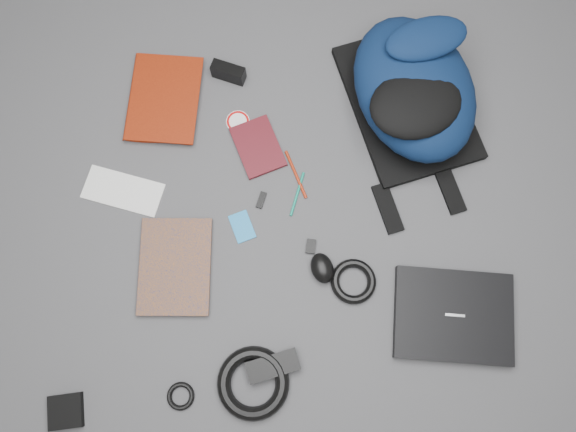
{
  "coord_description": "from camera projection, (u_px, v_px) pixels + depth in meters",
  "views": [
    {
      "loc": [
        -0.02,
        -0.38,
        1.57
      ],
      "look_at": [
        0.0,
        0.0,
        0.02
      ],
      "focal_mm": 35.0,
      "sensor_mm": 36.0,
      "label": 1
    }
  ],
  "objects": [
    {
      "name": "cable_coil",
      "position": [
        353.0,
        281.0,
        1.56
      ],
      "size": [
        0.15,
        0.15,
        0.02
      ],
      "primitive_type": "torus",
      "rotation": [
        0.0,
        0.0,
        0.25
      ],
      "color": "black",
      "rests_on": "ground"
    },
    {
      "name": "compact_camera",
      "position": [
        228.0,
        72.0,
        1.69
      ],
      "size": [
        0.11,
        0.07,
        0.06
      ],
      "primitive_type": "cube",
      "rotation": [
        0.0,
        0.0,
        -0.4
      ],
      "color": "black",
      "rests_on": "ground"
    },
    {
      "name": "usb_black",
      "position": [
        261.0,
        200.0,
        1.62
      ],
      "size": [
        0.03,
        0.05,
        0.01
      ],
      "primitive_type": "cube",
      "rotation": [
        0.0,
        0.0,
        -0.37
      ],
      "color": "black",
      "rests_on": "ground"
    },
    {
      "name": "comic_book",
      "position": [
        139.0,
        266.0,
        1.57
      ],
      "size": [
        0.22,
        0.29,
        0.02
      ],
      "primitive_type": "imported",
      "rotation": [
        0.0,
        0.0,
        -0.07
      ],
      "color": "#B9610D",
      "rests_on": "ground"
    },
    {
      "name": "power_cord_coil",
      "position": [
        253.0,
        383.0,
        1.49
      ],
      "size": [
        0.26,
        0.26,
        0.04
      ],
      "primitive_type": "torus",
      "rotation": [
        0.0,
        0.0,
        0.43
      ],
      "color": "black",
      "rests_on": "ground"
    },
    {
      "name": "headphone_left",
      "position": [
        189.0,
        246.0,
        1.59
      ],
      "size": [
        0.07,
        0.07,
        0.01
      ],
      "primitive_type": "cylinder",
      "rotation": [
        0.0,
        0.0,
        -0.39
      ],
      "color": "silver",
      "rests_on": "ground"
    },
    {
      "name": "id_badge",
      "position": [
        242.0,
        227.0,
        1.61
      ],
      "size": [
        0.08,
        0.1,
        0.0
      ],
      "primitive_type": "cube",
      "rotation": [
        0.0,
        0.0,
        0.31
      ],
      "color": "#197BC2",
      "rests_on": "ground"
    },
    {
      "name": "laptop",
      "position": [
        453.0,
        316.0,
        1.53
      ],
      "size": [
        0.35,
        0.29,
        0.03
      ],
      "primitive_type": "cube",
      "rotation": [
        0.0,
        0.0,
        -0.14
      ],
      "color": "black",
      "rests_on": "ground"
    },
    {
      "name": "pouch",
      "position": [
        66.0,
        411.0,
        1.48
      ],
      "size": [
        0.09,
        0.09,
        0.02
      ],
      "primitive_type": "cube",
      "rotation": [
        0.0,
        0.0,
        0.07
      ],
      "color": "black",
      "rests_on": "ground"
    },
    {
      "name": "backpack",
      "position": [
        414.0,
        88.0,
        1.6
      ],
      "size": [
        0.46,
        0.58,
        0.21
      ],
      "primitive_type": null,
      "rotation": [
        0.0,
        0.0,
        0.24
      ],
      "color": "black",
      "rests_on": "ground"
    },
    {
      "name": "earbud_coil",
      "position": [
        181.0,
        396.0,
        1.49
      ],
      "size": [
        0.08,
        0.08,
        0.01
      ],
      "primitive_type": "torus",
      "rotation": [
        0.0,
        0.0,
        0.13
      ],
      "color": "black",
      "rests_on": "ground"
    },
    {
      "name": "textbook_red",
      "position": [
        129.0,
        97.0,
        1.69
      ],
      "size": [
        0.25,
        0.31,
        0.03
      ],
      "primitive_type": "imported",
      "rotation": [
        0.0,
        0.0,
        -0.14
      ],
      "color": "maroon",
      "rests_on": "ground"
    },
    {
      "name": "key_fob",
      "position": [
        311.0,
        246.0,
        1.59
      ],
      "size": [
        0.03,
        0.04,
        0.01
      ],
      "primitive_type": "cube",
      "rotation": [
        0.0,
        0.0,
        -0.2
      ],
      "color": "black",
      "rests_on": "ground"
    },
    {
      "name": "dvd_case",
      "position": [
        258.0,
        147.0,
        1.66
      ],
      "size": [
        0.17,
        0.2,
        0.01
      ],
      "primitive_type": "cube",
      "rotation": [
        0.0,
        0.0,
        0.32
      ],
      "color": "#400C11",
      "rests_on": "ground"
    },
    {
      "name": "ground",
      "position": [
        288.0,
        218.0,
        1.61
      ],
      "size": [
        4.0,
        4.0,
        0.0
      ],
      "primitive_type": "plane",
      "color": "#4F4F51",
      "rests_on": "ground"
    },
    {
      "name": "power_brick",
      "position": [
        273.0,
        366.0,
        1.5
      ],
      "size": [
        0.15,
        0.09,
        0.03
      ],
      "primitive_type": "cube",
      "rotation": [
        0.0,
        0.0,
        0.23
      ],
      "color": "black",
      "rests_on": "ground"
    },
    {
      "name": "sticker_disc",
      "position": [
        238.0,
        121.0,
        1.68
      ],
      "size": [
        0.08,
        0.08,
        0.0
      ],
      "primitive_type": "cylinder",
      "rotation": [
        0.0,
        0.0,
        0.17
      ],
      "color": "white",
      "rests_on": "ground"
    },
    {
      "name": "pen_red",
      "position": [
        296.0,
        174.0,
        1.64
      ],
      "size": [
        0.06,
        0.15,
        0.01
      ],
      "primitive_type": "cylinder",
      "rotation": [
        1.57,
        0.0,
        0.32
      ],
      "color": "#9D250C",
      "rests_on": "ground"
    },
    {
      "name": "headphone_right",
      "position": [
        202.0,
        264.0,
        1.58
      ],
      "size": [
        0.06,
        0.06,
        0.01
      ],
      "primitive_type": "cylinder",
      "rotation": [
        0.0,
        0.0,
        -0.26
      ],
      "color": "silver",
      "rests_on": "ground"
    },
    {
      "name": "pen_teal",
      "position": [
        297.0,
        194.0,
        1.63
      ],
      "size": [
        0.05,
        0.13,
        0.01
      ],
      "primitive_type": "cylinder",
      "rotation": [
        1.57,
        0.0,
        -0.35
      ],
      "color": "#0E8167",
      "rests_on": "ground"
    },
    {
      "name": "envelope",
      "position": [
        123.0,
        191.0,
        1.63
      ],
      "size": [
        0.25,
        0.17,
        0.0
      ],
      "primitive_type": "cube",
      "rotation": [
        0.0,
        0.0,
        -0.33
      ],
      "color": "white",
      "rests_on": "ground"
    },
    {
      "name": "mouse",
      "position": [
        322.0,
        268.0,
        1.56
      ],
      "size": [
        0.08,
        0.1,
        0.05
      ],
      "primitive_type": "ellipsoid",
      "rotation": [
        0.0,
        0.0,
        0.24
      ],
      "color": "black",
      "rests_on": "ground"
    }
  ]
}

